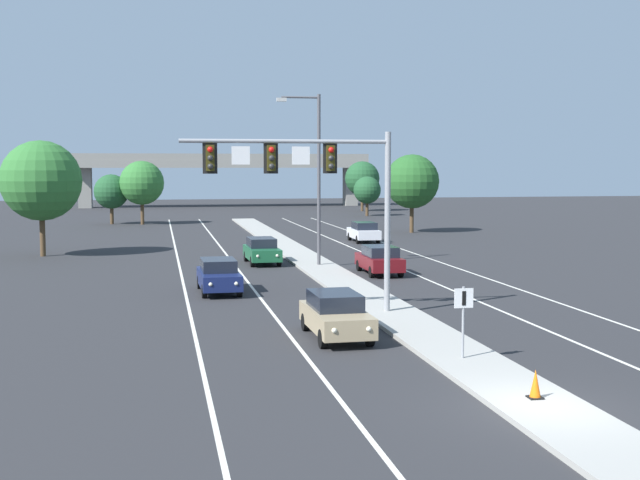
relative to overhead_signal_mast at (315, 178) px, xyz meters
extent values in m
plane|color=#28282B|center=(3.13, -13.58, -5.53)|extent=(260.00, 260.00, 0.00)
cube|color=#9E9B93|center=(3.13, 4.42, -5.45)|extent=(2.40, 110.00, 0.15)
cube|color=silver|center=(-1.57, 11.42, -5.52)|extent=(0.14, 100.00, 0.01)
cube|color=silver|center=(7.83, 11.42, -5.52)|extent=(0.14, 100.00, 0.01)
cube|color=silver|center=(-4.87, 11.42, -5.52)|extent=(0.14, 100.00, 0.01)
cube|color=silver|center=(11.13, 11.42, -5.52)|extent=(0.14, 100.00, 0.01)
cylinder|color=gray|center=(2.95, 0.01, -1.78)|extent=(0.24, 0.24, 7.20)
cylinder|color=gray|center=(-1.16, 0.01, 1.42)|extent=(8.22, 0.16, 0.16)
cube|color=black|center=(0.61, 0.05, 0.77)|extent=(0.56, 0.06, 1.20)
cube|color=#38330F|center=(0.61, 0.01, 0.77)|extent=(0.32, 0.32, 1.00)
sphere|color=red|center=(0.61, -0.16, 1.09)|extent=(0.22, 0.22, 0.22)
sphere|color=#282828|center=(0.61, -0.16, 0.77)|extent=(0.22, 0.22, 0.22)
sphere|color=#282828|center=(0.61, -0.16, 0.45)|extent=(0.22, 0.22, 0.22)
cube|color=black|center=(-1.74, 0.05, 0.77)|extent=(0.56, 0.06, 1.20)
cube|color=#38330F|center=(-1.74, 0.01, 0.77)|extent=(0.32, 0.32, 1.00)
sphere|color=red|center=(-1.74, -0.16, 1.09)|extent=(0.22, 0.22, 0.22)
sphere|color=#282828|center=(-1.74, -0.16, 0.77)|extent=(0.22, 0.22, 0.22)
sphere|color=#282828|center=(-1.74, -0.16, 0.45)|extent=(0.22, 0.22, 0.22)
cube|color=black|center=(-4.09, 0.05, 0.77)|extent=(0.56, 0.06, 1.20)
cube|color=#38330F|center=(-4.09, 0.01, 0.77)|extent=(0.32, 0.32, 1.00)
sphere|color=red|center=(-4.09, -0.16, 1.09)|extent=(0.22, 0.22, 0.22)
sphere|color=#282828|center=(-4.09, -0.16, 0.77)|extent=(0.22, 0.22, 0.22)
sphere|color=#282828|center=(-4.09, -0.16, 0.45)|extent=(0.22, 0.22, 0.22)
cube|color=white|center=(-0.57, -0.01, 0.87)|extent=(0.70, 0.04, 0.70)
cube|color=white|center=(-2.92, -0.01, 0.87)|extent=(0.70, 0.04, 0.70)
cylinder|color=gray|center=(2.99, -8.42, -4.28)|extent=(0.08, 0.08, 2.20)
cube|color=white|center=(2.99, -8.45, -3.53)|extent=(0.60, 0.03, 0.60)
cube|color=black|center=(2.99, -8.47, -3.53)|extent=(0.12, 0.01, 0.44)
cylinder|color=#4C4C51|center=(3.25, 15.98, -0.38)|extent=(0.20, 0.20, 10.00)
cylinder|color=#4C4C51|center=(2.15, 15.98, 4.42)|extent=(2.20, 0.12, 0.12)
cube|color=#B7B7B2|center=(1.05, 15.98, 4.27)|extent=(0.56, 0.28, 0.20)
cube|color=tan|center=(-0.04, -4.12, -4.86)|extent=(1.88, 4.43, 0.70)
cube|color=black|center=(-0.04, -3.90, -4.23)|extent=(1.62, 2.40, 0.56)
sphere|color=#EAE5C6|center=(0.57, -6.29, -4.81)|extent=(0.18, 0.18, 0.18)
sphere|color=#EAE5C6|center=(-0.58, -6.31, -4.81)|extent=(0.18, 0.18, 0.18)
cylinder|color=black|center=(0.79, -5.61, -5.21)|extent=(0.23, 0.64, 0.64)
cylinder|color=black|center=(-0.81, -5.64, -5.21)|extent=(0.23, 0.64, 0.64)
cylinder|color=black|center=(0.74, -2.61, -5.21)|extent=(0.23, 0.64, 0.64)
cylinder|color=black|center=(-0.86, -2.64, -5.21)|extent=(0.23, 0.64, 0.64)
cube|color=#141E4C|center=(-3.30, 7.12, -4.86)|extent=(1.89, 4.44, 0.70)
cube|color=black|center=(-3.31, 7.34, -4.23)|extent=(1.63, 2.41, 0.56)
sphere|color=#EAE5C6|center=(-2.68, 4.95, -4.81)|extent=(0.18, 0.18, 0.18)
sphere|color=#EAE5C6|center=(-3.83, 4.93, -4.81)|extent=(0.18, 0.18, 0.18)
cylinder|color=black|center=(-2.47, 5.63, -5.21)|extent=(0.23, 0.64, 0.64)
cylinder|color=black|center=(-4.07, 5.60, -5.21)|extent=(0.23, 0.64, 0.64)
cylinder|color=black|center=(-2.53, 8.63, -5.21)|extent=(0.23, 0.64, 0.64)
cylinder|color=black|center=(-4.13, 8.60, -5.21)|extent=(0.23, 0.64, 0.64)
cube|color=#195633|center=(0.14, 18.23, -4.86)|extent=(1.90, 4.44, 0.70)
cube|color=black|center=(0.13, 18.45, -4.23)|extent=(1.64, 2.41, 0.56)
sphere|color=#EAE5C6|center=(0.76, 16.07, -4.81)|extent=(0.18, 0.18, 0.18)
sphere|color=#EAE5C6|center=(-0.39, 16.04, -4.81)|extent=(0.18, 0.18, 0.18)
cylinder|color=black|center=(0.97, 16.75, -5.21)|extent=(0.23, 0.64, 0.64)
cylinder|color=black|center=(-0.63, 16.72, -5.21)|extent=(0.23, 0.64, 0.64)
cylinder|color=black|center=(0.91, 19.75, -5.21)|extent=(0.23, 0.64, 0.64)
cylinder|color=black|center=(-0.69, 19.72, -5.21)|extent=(0.23, 0.64, 0.64)
cube|color=#5B0F14|center=(5.94, 12.23, -4.86)|extent=(1.85, 4.42, 0.70)
cube|color=black|center=(5.94, 12.01, -4.23)|extent=(1.61, 2.39, 0.56)
sphere|color=#EAE5C6|center=(5.39, 14.41, -4.81)|extent=(0.18, 0.18, 0.18)
sphere|color=#EAE5C6|center=(6.54, 14.40, -4.81)|extent=(0.18, 0.18, 0.18)
cylinder|color=black|center=(5.16, 13.74, -5.21)|extent=(0.23, 0.64, 0.64)
cylinder|color=black|center=(6.76, 13.72, -5.21)|extent=(0.23, 0.64, 0.64)
cylinder|color=black|center=(5.12, 10.74, -5.21)|extent=(0.23, 0.64, 0.64)
cylinder|color=black|center=(6.72, 10.72, -5.21)|extent=(0.23, 0.64, 0.64)
cube|color=silver|center=(9.79, 31.20, -4.86)|extent=(1.87, 4.43, 0.70)
cube|color=black|center=(9.79, 30.98, -4.23)|extent=(1.62, 2.40, 0.56)
sphere|color=#EAE5C6|center=(9.25, 33.39, -4.81)|extent=(0.18, 0.18, 0.18)
sphere|color=#EAE5C6|center=(10.40, 33.37, -4.81)|extent=(0.18, 0.18, 0.18)
cylinder|color=black|center=(9.02, 32.71, -5.21)|extent=(0.23, 0.64, 0.64)
cylinder|color=black|center=(10.62, 32.68, -5.21)|extent=(0.23, 0.64, 0.64)
cylinder|color=black|center=(8.97, 29.71, -5.21)|extent=(0.23, 0.64, 0.64)
cylinder|color=black|center=(10.56, 29.68, -5.21)|extent=(0.23, 0.64, 0.64)
cube|color=black|center=(3.20, -12.98, -5.36)|extent=(0.36, 0.36, 0.04)
cone|color=orange|center=(3.20, -12.98, -4.99)|extent=(0.28, 0.28, 0.70)
cube|color=gray|center=(3.13, 89.59, 0.67)|extent=(42.40, 6.40, 1.10)
cube|color=gray|center=(3.13, 86.59, 1.67)|extent=(42.40, 0.36, 0.90)
cube|color=gray|center=(-16.07, 89.59, -2.70)|extent=(1.80, 2.40, 5.65)
cube|color=gray|center=(22.33, 89.59, -2.70)|extent=(1.80, 2.40, 5.65)
cylinder|color=#4C3823|center=(20.31, 74.03, -4.29)|extent=(0.36, 0.36, 2.47)
sphere|color=#1E4C28|center=(20.31, 74.03, -1.25)|extent=(4.52, 4.52, 4.52)
cylinder|color=#4C3823|center=(18.34, 63.68, -4.64)|extent=(0.36, 0.36, 1.78)
sphere|color=#1E4C28|center=(18.34, 63.68, -2.45)|extent=(3.25, 3.25, 3.25)
cylinder|color=#4C3823|center=(-7.62, 54.31, -4.31)|extent=(0.36, 0.36, 2.45)
sphere|color=#2D6B2D|center=(-7.62, 54.31, -1.29)|extent=(4.47, 4.47, 4.47)
cylinder|color=#4C3823|center=(-10.70, 55.42, -4.56)|extent=(0.36, 0.36, 1.93)
sphere|color=#1E4C28|center=(-10.70, 55.42, -2.19)|extent=(3.52, 3.52, 3.52)
cylinder|color=#4C3823|center=(-13.60, 25.23, -4.08)|extent=(0.36, 0.36, 2.89)
sphere|color=#2D6B2D|center=(-13.60, 25.23, -0.52)|extent=(5.29, 5.29, 5.29)
cylinder|color=#4C3823|center=(16.22, 39.20, -4.21)|extent=(0.36, 0.36, 2.64)
sphere|color=#235623|center=(16.22, 39.20, -0.95)|extent=(4.83, 4.83, 4.83)
camera|label=1|loc=(-6.10, -32.17, 0.50)|focal=46.77mm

